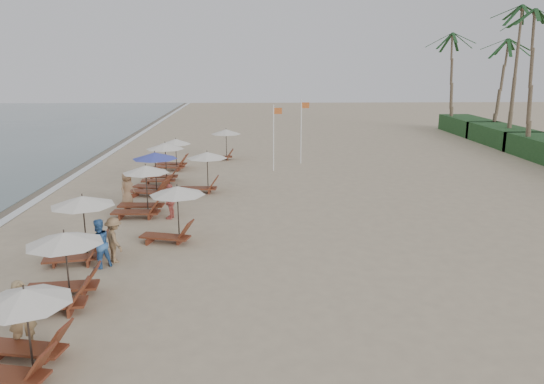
{
  "coord_description": "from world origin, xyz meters",
  "views": [
    {
      "loc": [
        0.14,
        -15.24,
        6.99
      ],
      "look_at": [
        1.0,
        7.71,
        1.3
      ],
      "focal_mm": 34.5,
      "sensor_mm": 36.0,
      "label": 1
    }
  ],
  "objects_px": {
    "lounger_station_2": "(79,228)",
    "lounger_station_4": "(151,173)",
    "lounger_station_1": "(58,272)",
    "beachgoer_far_a": "(171,201)",
    "beachgoer_mid_b": "(114,240)",
    "inland_station_1": "(203,169)",
    "beachgoer_mid_a": "(99,244)",
    "inland_station_2": "(224,140)",
    "inland_station_0": "(172,208)",
    "lounger_station_0": "(18,332)",
    "lounger_station_6": "(172,155)",
    "beachgoer_far_b": "(127,189)",
    "lounger_station_5": "(162,164)",
    "flag_pole_near": "(274,134)",
    "lounger_station_3": "(141,193)",
    "beachgoer_near": "(22,316)"
  },
  "relations": [
    {
      "from": "lounger_station_2",
      "to": "beachgoer_mid_b",
      "type": "xyz_separation_m",
      "value": [
        1.31,
        -0.28,
        -0.37
      ]
    },
    {
      "from": "lounger_station_1",
      "to": "flag_pole_near",
      "type": "distance_m",
      "value": 20.9
    },
    {
      "from": "lounger_station_5",
      "to": "inland_station_1",
      "type": "distance_m",
      "value": 3.63
    },
    {
      "from": "beachgoer_mid_a",
      "to": "beachgoer_far_a",
      "type": "relative_size",
      "value": 1.07
    },
    {
      "from": "lounger_station_2",
      "to": "lounger_station_5",
      "type": "relative_size",
      "value": 1.0
    },
    {
      "from": "beachgoer_far_a",
      "to": "inland_station_0",
      "type": "bearing_deg",
      "value": 24.41
    },
    {
      "from": "lounger_station_4",
      "to": "beachgoer_far_a",
      "type": "bearing_deg",
      "value": -69.72
    },
    {
      "from": "lounger_station_2",
      "to": "inland_station_1",
      "type": "xyz_separation_m",
      "value": [
        3.54,
        10.14,
        0.12
      ]
    },
    {
      "from": "lounger_station_6",
      "to": "beachgoer_mid_b",
      "type": "bearing_deg",
      "value": -88.53
    },
    {
      "from": "lounger_station_3",
      "to": "beachgoer_far_b",
      "type": "height_order",
      "value": "lounger_station_3"
    },
    {
      "from": "lounger_station_2",
      "to": "inland_station_2",
      "type": "bearing_deg",
      "value": 78.33
    },
    {
      "from": "inland_station_1",
      "to": "flag_pole_near",
      "type": "bearing_deg",
      "value": 54.23
    },
    {
      "from": "beachgoer_mid_b",
      "to": "lounger_station_4",
      "type": "bearing_deg",
      "value": -31.97
    },
    {
      "from": "beachgoer_far_a",
      "to": "lounger_station_4",
      "type": "bearing_deg",
      "value": -145.23
    },
    {
      "from": "lounger_station_4",
      "to": "inland_station_1",
      "type": "relative_size",
      "value": 1.01
    },
    {
      "from": "lounger_station_4",
      "to": "beachgoer_far_b",
      "type": "height_order",
      "value": "lounger_station_4"
    },
    {
      "from": "beachgoer_mid_a",
      "to": "beachgoer_mid_b",
      "type": "distance_m",
      "value": 0.67
    },
    {
      "from": "lounger_station_6",
      "to": "beachgoer_far_b",
      "type": "xyz_separation_m",
      "value": [
        -0.89,
        -9.23,
        -0.08
      ]
    },
    {
      "from": "lounger_station_0",
      "to": "lounger_station_1",
      "type": "bearing_deg",
      "value": 95.57
    },
    {
      "from": "lounger_station_1",
      "to": "lounger_station_4",
      "type": "bearing_deg",
      "value": 88.97
    },
    {
      "from": "inland_station_2",
      "to": "flag_pole_near",
      "type": "height_order",
      "value": "flag_pole_near"
    },
    {
      "from": "lounger_station_1",
      "to": "beachgoer_far_a",
      "type": "bearing_deg",
      "value": 77.29
    },
    {
      "from": "lounger_station_3",
      "to": "lounger_station_4",
      "type": "bearing_deg",
      "value": 93.31
    },
    {
      "from": "lounger_station_0",
      "to": "lounger_station_4",
      "type": "relative_size",
      "value": 0.93
    },
    {
      "from": "lounger_station_6",
      "to": "beachgoer_far_a",
      "type": "height_order",
      "value": "lounger_station_6"
    },
    {
      "from": "beachgoer_mid_a",
      "to": "beachgoer_far_b",
      "type": "bearing_deg",
      "value": -128.3
    },
    {
      "from": "lounger_station_1",
      "to": "flag_pole_near",
      "type": "height_order",
      "value": "flag_pole_near"
    },
    {
      "from": "lounger_station_1",
      "to": "beachgoer_mid_b",
      "type": "height_order",
      "value": "lounger_station_1"
    },
    {
      "from": "lounger_station_4",
      "to": "beachgoer_mid_a",
      "type": "bearing_deg",
      "value": -89.26
    },
    {
      "from": "lounger_station_1",
      "to": "flag_pole_near",
      "type": "relative_size",
      "value": 0.63
    },
    {
      "from": "beachgoer_mid_b",
      "to": "inland_station_0",
      "type": "bearing_deg",
      "value": -73.45
    },
    {
      "from": "lounger_station_2",
      "to": "lounger_station_4",
      "type": "xyz_separation_m",
      "value": [
        0.78,
        9.77,
        -0.04
      ]
    },
    {
      "from": "lounger_station_1",
      "to": "inland_station_1",
      "type": "distance_m",
      "value": 14.12
    },
    {
      "from": "beachgoer_mid_b",
      "to": "flag_pole_near",
      "type": "relative_size",
      "value": 0.38
    },
    {
      "from": "lounger_station_0",
      "to": "inland_station_2",
      "type": "height_order",
      "value": "inland_station_2"
    },
    {
      "from": "lounger_station_1",
      "to": "inland_station_2",
      "type": "relative_size",
      "value": 1.08
    },
    {
      "from": "lounger_station_1",
      "to": "lounger_station_2",
      "type": "height_order",
      "value": "lounger_station_2"
    },
    {
      "from": "inland_station_1",
      "to": "inland_station_0",
      "type": "bearing_deg",
      "value": -93.32
    },
    {
      "from": "lounger_station_2",
      "to": "lounger_station_4",
      "type": "relative_size",
      "value": 0.94
    },
    {
      "from": "lounger_station_3",
      "to": "flag_pole_near",
      "type": "xyz_separation_m",
      "value": [
        6.7,
        10.13,
        1.38
      ]
    },
    {
      "from": "inland_station_2",
      "to": "beachgoer_near",
      "type": "relative_size",
      "value": 1.39
    },
    {
      "from": "beachgoer_mid_a",
      "to": "beachgoer_far_b",
      "type": "distance_m",
      "value": 8.35
    },
    {
      "from": "lounger_station_1",
      "to": "lounger_station_2",
      "type": "xyz_separation_m",
      "value": [
        -0.54,
        3.65,
        0.17
      ]
    },
    {
      "from": "beachgoer_near",
      "to": "beachgoer_mid_a",
      "type": "distance_m",
      "value": 5.37
    },
    {
      "from": "beachgoer_near",
      "to": "beachgoer_far_a",
      "type": "distance_m",
      "value": 11.44
    },
    {
      "from": "inland_station_1",
      "to": "beachgoer_far_a",
      "type": "xyz_separation_m",
      "value": [
        -1.03,
        -5.05,
        -0.5
      ]
    },
    {
      "from": "lounger_station_6",
      "to": "inland_station_0",
      "type": "distance_m",
      "value": 14.95
    },
    {
      "from": "lounger_station_0",
      "to": "beachgoer_far_a",
      "type": "xyz_separation_m",
      "value": [
        1.63,
        12.26,
        -0.17
      ]
    },
    {
      "from": "lounger_station_3",
      "to": "lounger_station_5",
      "type": "xyz_separation_m",
      "value": [
        -0.13,
        6.8,
        0.12
      ]
    },
    {
      "from": "lounger_station_3",
      "to": "lounger_station_6",
      "type": "relative_size",
      "value": 1.06
    }
  ]
}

